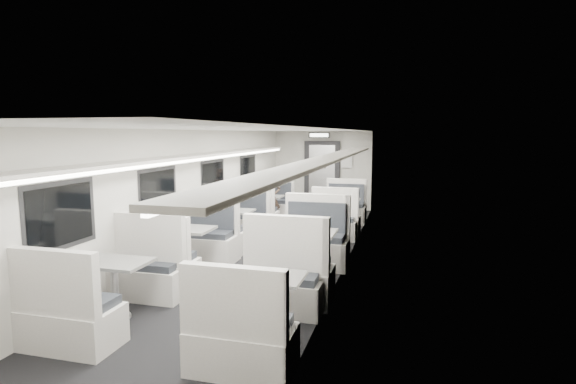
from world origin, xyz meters
The scene contains 19 objects.
room centered at (0.00, 0.00, 1.20)m, with size 3.24×12.24×2.64m.
booth_left_a centered at (-1.00, 3.38, 0.37)m, with size 1.02×2.07×1.11m.
booth_left_b centered at (-1.00, 1.03, 0.38)m, with size 1.04×2.12×1.13m.
booth_left_c centered at (-1.00, -1.08, 0.41)m, with size 1.12×2.27×1.21m.
booth_left_d centered at (-1.00, -2.93, 0.38)m, with size 1.06×2.15×1.15m.
booth_right_a centered at (1.00, 3.16, 0.38)m, with size 1.05×2.13×1.14m.
booth_right_b centered at (1.00, 1.37, 0.36)m, with size 0.98×1.99×1.06m.
booth_right_c centered at (1.00, -0.95, 0.42)m, with size 1.16×2.36×1.26m.
booth_right_d centered at (1.00, -2.95, 0.38)m, with size 1.04×2.11×1.13m.
passenger centered at (-0.79, 3.07, 0.72)m, with size 0.52×0.34×1.43m, color black.
window_a centered at (-1.49, 3.40, 1.35)m, with size 0.02×1.18×0.84m, color black.
window_b centered at (-1.49, 1.20, 1.35)m, with size 0.02×1.18×0.84m, color black.
window_c centered at (-1.49, -1.00, 1.35)m, with size 0.02×1.18×0.84m, color black.
window_d centered at (-1.49, -3.20, 1.35)m, with size 0.02×1.18×0.84m, color black.
luggage_rack_left centered at (-1.24, -0.30, 1.92)m, with size 0.46×10.40×0.09m.
luggage_rack_right centered at (1.24, -0.30, 1.92)m, with size 0.46×10.40×0.09m.
vestibule_door centered at (0.00, 5.93, 1.04)m, with size 1.10×0.13×2.10m.
exit_sign centered at (0.00, 5.44, 2.28)m, with size 0.62×0.12×0.16m.
wall_notice centered at (0.75, 5.92, 1.50)m, with size 0.32×0.02×0.40m, color silver.
Camera 1 is at (2.51, -7.64, 2.33)m, focal length 28.00 mm.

